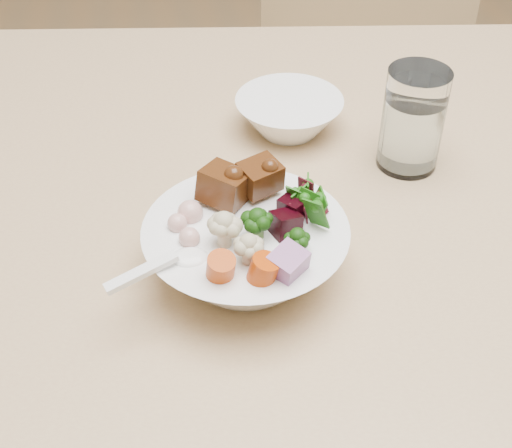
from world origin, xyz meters
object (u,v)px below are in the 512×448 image
(food_bowl, at_px, (247,247))
(water_glass, at_px, (412,123))
(side_bowl, at_px, (289,115))
(chair_far, at_px, (352,87))

(food_bowl, relative_size, water_glass, 1.62)
(side_bowl, bearing_deg, water_glass, -37.51)
(chair_far, distance_m, water_glass, 0.70)
(food_bowl, distance_m, side_bowl, 0.26)
(water_glass, height_order, side_bowl, water_glass)
(food_bowl, bearing_deg, water_glass, 34.76)
(chair_far, distance_m, side_bowl, 0.64)
(chair_far, height_order, side_bowl, chair_far)
(water_glass, bearing_deg, chair_far, 77.88)
(chair_far, distance_m, food_bowl, 0.88)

